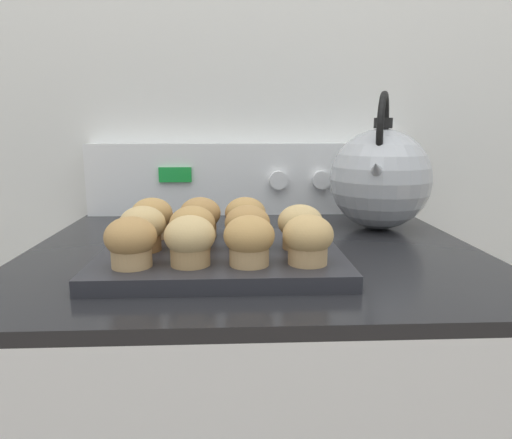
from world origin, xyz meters
name	(u,v)px	position (x,y,z in m)	size (l,w,h in m)	color
wall_back	(247,101)	(0.00, 0.70, 1.20)	(8.00, 0.05, 2.40)	silver
control_panel	(249,179)	(0.00, 0.65, 1.02)	(0.74, 0.07, 0.16)	white
muffin_pan	(222,256)	(-0.05, 0.24, 0.95)	(0.35, 0.27, 0.02)	#28282D
muffin_r0_c0	(131,242)	(-0.17, 0.16, 0.99)	(0.07, 0.07, 0.07)	tan
muffin_r0_c1	(190,240)	(-0.09, 0.17, 0.99)	(0.07, 0.07, 0.07)	tan
muffin_r0_c2	(249,240)	(-0.01, 0.16, 0.99)	(0.07, 0.07, 0.07)	tan
muffin_r0_c3	(308,239)	(0.06, 0.17, 0.99)	(0.07, 0.07, 0.07)	tan
muffin_r1_c0	(143,228)	(-0.17, 0.24, 0.99)	(0.07, 0.07, 0.07)	olive
muffin_r1_c1	(192,228)	(-0.09, 0.24, 0.99)	(0.07, 0.07, 0.07)	olive
muffin_r1_c2	(247,227)	(-0.01, 0.24, 0.99)	(0.07, 0.07, 0.07)	#A37A4C
muffin_r1_c3	(300,226)	(0.06, 0.24, 0.99)	(0.07, 0.07, 0.07)	tan
muffin_r2_c0	(152,218)	(-0.17, 0.32, 0.99)	(0.07, 0.07, 0.07)	tan
muffin_r2_c1	(200,217)	(-0.09, 0.32, 0.99)	(0.07, 0.07, 0.07)	olive
muffin_r2_c2	(245,217)	(-0.01, 0.32, 0.99)	(0.07, 0.07, 0.07)	tan
tea_kettle	(380,177)	(0.26, 0.47, 1.04)	(0.20, 0.23, 0.27)	#ADAFB5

